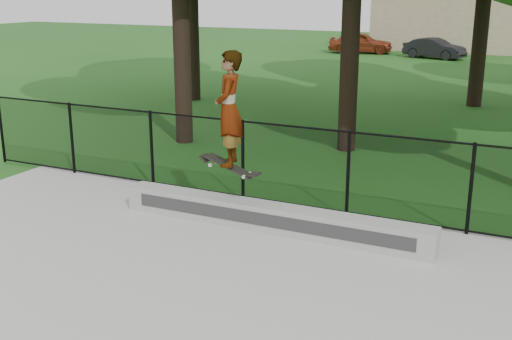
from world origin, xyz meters
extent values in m
cube|color=#AAABA5|center=(-0.89, 4.70, 0.27)|extent=(5.29, 0.40, 0.43)
imported|color=maroon|center=(-7.91, 32.90, 0.63)|extent=(3.88, 2.20, 1.25)
imported|color=black|center=(-3.45, 31.87, 0.55)|extent=(3.22, 1.97, 1.10)
cube|color=black|center=(-1.52, 4.50, 1.11)|extent=(0.80, 0.23, 0.31)
imported|color=#A4C1D7|center=(-1.52, 4.50, 2.03)|extent=(0.63, 0.77, 1.80)
cylinder|color=black|center=(-8.00, 5.90, 0.81)|extent=(0.06, 0.06, 1.50)
cylinder|color=black|center=(-6.00, 5.90, 0.81)|extent=(0.06, 0.06, 1.50)
cylinder|color=black|center=(-4.00, 5.90, 0.81)|extent=(0.06, 0.06, 1.50)
cylinder|color=black|center=(-2.00, 5.90, 0.81)|extent=(0.06, 0.06, 1.50)
cylinder|color=black|center=(0.00, 5.90, 0.81)|extent=(0.06, 0.06, 1.50)
cylinder|color=black|center=(2.00, 5.90, 0.81)|extent=(0.06, 0.06, 1.50)
cylinder|color=black|center=(0.00, 5.90, 1.53)|extent=(16.00, 0.04, 0.04)
cylinder|color=black|center=(0.00, 5.90, 0.11)|extent=(16.00, 0.04, 0.04)
cube|color=black|center=(0.00, 5.90, 0.81)|extent=(16.00, 0.01, 1.50)
cylinder|color=black|center=(-5.50, 9.50, 2.54)|extent=(0.44, 0.44, 5.08)
cylinder|color=black|center=(-1.50, 10.50, 2.74)|extent=(0.44, 0.44, 5.48)
cylinder|color=black|center=(-8.50, 15.00, 2.46)|extent=(0.44, 0.44, 4.93)
cylinder|color=black|center=(0.50, 18.00, 2.49)|extent=(0.44, 0.44, 4.98)
cube|color=#CEB591|center=(-2.00, 38.00, 2.00)|extent=(12.00, 6.00, 4.00)
camera|label=1|loc=(3.11, -4.16, 3.89)|focal=45.00mm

